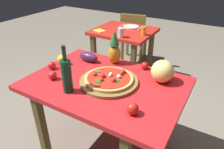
# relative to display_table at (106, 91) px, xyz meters

# --- Properties ---
(ground_plane) EXTENTS (10.00, 10.00, 0.00)m
(ground_plane) POSITION_rel_display_table_xyz_m (0.00, 0.00, -0.66)
(ground_plane) COLOR gray
(display_table) EXTENTS (1.24, 0.87, 0.75)m
(display_table) POSITION_rel_display_table_xyz_m (0.00, 0.00, 0.00)
(display_table) COLOR brown
(display_table) RESTS_ON ground_plane
(background_table) EXTENTS (0.81, 0.71, 0.75)m
(background_table) POSITION_rel_display_table_xyz_m (-0.52, 1.30, -0.04)
(background_table) COLOR brown
(background_table) RESTS_ON ground_plane
(dining_chair) EXTENTS (0.47, 0.47, 0.85)m
(dining_chair) POSITION_rel_display_table_xyz_m (-0.63, 1.88, -0.17)
(dining_chair) COLOR olive
(dining_chair) RESTS_ON ground_plane
(pizza_board) EXTENTS (0.46, 0.46, 0.02)m
(pizza_board) POSITION_rel_display_table_xyz_m (0.03, 0.00, 0.10)
(pizza_board) COLOR olive
(pizza_board) RESTS_ON display_table
(pizza) EXTENTS (0.39, 0.39, 0.06)m
(pizza) POSITION_rel_display_table_xyz_m (0.03, 0.00, 0.13)
(pizza) COLOR #E5AB5B
(pizza) RESTS_ON pizza_board
(wine_bottle) EXTENTS (0.08, 0.08, 0.36)m
(wine_bottle) POSITION_rel_display_table_xyz_m (-0.17, -0.25, 0.23)
(wine_bottle) COLOR #113924
(wine_bottle) RESTS_ON display_table
(pineapple_left) EXTENTS (0.11, 0.11, 0.32)m
(pineapple_left) POSITION_rel_display_table_xyz_m (-0.11, 0.33, 0.23)
(pineapple_left) COLOR #BB8121
(pineapple_left) RESTS_ON display_table
(melon) EXTENTS (0.18, 0.18, 0.18)m
(melon) POSITION_rel_display_table_xyz_m (0.38, 0.23, 0.18)
(melon) COLOR #F0E073
(melon) RESTS_ON display_table
(bell_pepper) EXTENTS (0.09, 0.09, 0.10)m
(bell_pepper) POSITION_rel_display_table_xyz_m (-0.51, 0.07, 0.14)
(bell_pepper) COLOR yellow
(bell_pepper) RESTS_ON display_table
(eggplant) EXTENTS (0.20, 0.09, 0.09)m
(eggplant) POSITION_rel_display_table_xyz_m (-0.34, 0.24, 0.14)
(eggplant) COLOR #422148
(eggplant) RESTS_ON display_table
(tomato_near_board) EXTENTS (0.07, 0.07, 0.07)m
(tomato_near_board) POSITION_rel_display_table_xyz_m (0.18, 0.36, 0.12)
(tomato_near_board) COLOR red
(tomato_near_board) RESTS_ON display_table
(tomato_by_bottle) EXTENTS (0.07, 0.07, 0.07)m
(tomato_by_bottle) POSITION_rel_display_table_xyz_m (-0.39, -0.18, 0.13)
(tomato_by_bottle) COLOR red
(tomato_by_bottle) RESTS_ON display_table
(tomato_at_corner) EXTENTS (0.07, 0.07, 0.07)m
(tomato_at_corner) POSITION_rel_display_table_xyz_m (-0.53, -0.05, 0.13)
(tomato_at_corner) COLOR red
(tomato_at_corner) RESTS_ON display_table
(tomato_beside_pepper) EXTENTS (0.08, 0.08, 0.08)m
(tomato_beside_pepper) POSITION_rel_display_table_xyz_m (0.36, -0.25, 0.13)
(tomato_beside_pepper) COLOR red
(tomato_beside_pepper) RESTS_ON display_table
(drinking_glass_juice) EXTENTS (0.06, 0.06, 0.11)m
(drinking_glass_juice) POSITION_rel_display_table_xyz_m (-0.20, 1.24, 0.15)
(drinking_glass_juice) COLOR orange
(drinking_glass_juice) RESTS_ON background_table
(drinking_glass_water) EXTENTS (0.07, 0.07, 0.12)m
(drinking_glass_water) POSITION_rel_display_table_xyz_m (-0.41, 1.01, 0.15)
(drinking_glass_water) COLOR silver
(drinking_glass_water) RESTS_ON background_table
(dinner_plate) EXTENTS (0.22, 0.22, 0.02)m
(dinner_plate) POSITION_rel_display_table_xyz_m (-0.48, 1.46, 0.10)
(dinner_plate) COLOR white
(dinner_plate) RESTS_ON background_table
(fork_utensil) EXTENTS (0.03, 0.18, 0.01)m
(fork_utensil) POSITION_rel_display_table_xyz_m (-0.62, 1.46, 0.09)
(fork_utensil) COLOR silver
(fork_utensil) RESTS_ON background_table
(knife_utensil) EXTENTS (0.03, 0.18, 0.01)m
(knife_utensil) POSITION_rel_display_table_xyz_m (-0.34, 1.46, 0.09)
(knife_utensil) COLOR silver
(knife_utensil) RESTS_ON background_table
(napkin_folded) EXTENTS (0.17, 0.16, 0.01)m
(napkin_folded) POSITION_rel_display_table_xyz_m (-0.78, 1.09, 0.09)
(napkin_folded) COLOR yellow
(napkin_folded) RESTS_ON background_table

